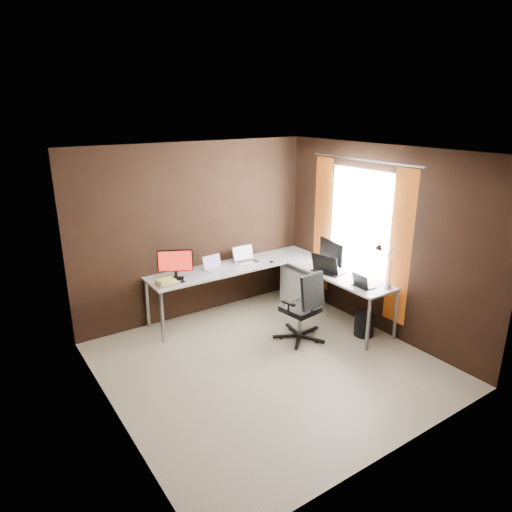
{
  "coord_description": "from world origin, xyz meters",
  "views": [
    {
      "loc": [
        -2.8,
        -3.88,
        2.95
      ],
      "look_at": [
        0.46,
        0.95,
        1.03
      ],
      "focal_mm": 32.0,
      "sensor_mm": 36.0,
      "label": 1
    }
  ],
  "objects_px": {
    "drawer_pedestal": "(301,286)",
    "office_chair": "(302,320)",
    "book_stack": "(166,282)",
    "laptop_silver": "(245,259)",
    "laptop_black_big": "(327,269)",
    "monitor_right": "(331,253)",
    "desk_lamp": "(383,261)",
    "laptop_black_small": "(362,284)",
    "laptop_white": "(214,267)",
    "monitor_left": "(175,263)",
    "wastebasket": "(364,325)"
  },
  "relations": [
    {
      "from": "monitor_left",
      "to": "monitor_right",
      "type": "distance_m",
      "value": 2.17
    },
    {
      "from": "drawer_pedestal",
      "to": "monitor_right",
      "type": "xyz_separation_m",
      "value": [
        0.07,
        -0.56,
        0.67
      ]
    },
    {
      "from": "drawer_pedestal",
      "to": "wastebasket",
      "type": "distance_m",
      "value": 1.28
    },
    {
      "from": "monitor_left",
      "to": "monitor_right",
      "type": "bearing_deg",
      "value": 1.87
    },
    {
      "from": "drawer_pedestal",
      "to": "laptop_black_big",
      "type": "xyz_separation_m",
      "value": [
        -0.05,
        -0.63,
        0.49
      ]
    },
    {
      "from": "monitor_right",
      "to": "laptop_black_small",
      "type": "distance_m",
      "value": 0.75
    },
    {
      "from": "laptop_white",
      "to": "laptop_black_small",
      "type": "relative_size",
      "value": 1.16
    },
    {
      "from": "drawer_pedestal",
      "to": "book_stack",
      "type": "height_order",
      "value": "book_stack"
    },
    {
      "from": "drawer_pedestal",
      "to": "desk_lamp",
      "type": "height_order",
      "value": "desk_lamp"
    },
    {
      "from": "wastebasket",
      "to": "office_chair",
      "type": "bearing_deg",
      "value": 153.33
    },
    {
      "from": "drawer_pedestal",
      "to": "office_chair",
      "type": "bearing_deg",
      "value": -128.39
    },
    {
      "from": "book_stack",
      "to": "desk_lamp",
      "type": "bearing_deg",
      "value": -36.22
    },
    {
      "from": "monitor_left",
      "to": "laptop_white",
      "type": "relative_size",
      "value": 1.36
    },
    {
      "from": "monitor_right",
      "to": "book_stack",
      "type": "relative_size",
      "value": 2.07
    },
    {
      "from": "monitor_left",
      "to": "book_stack",
      "type": "xyz_separation_m",
      "value": [
        -0.2,
        -0.13,
        -0.19
      ]
    },
    {
      "from": "laptop_silver",
      "to": "laptop_black_big",
      "type": "height_order",
      "value": "laptop_black_big"
    },
    {
      "from": "monitor_right",
      "to": "desk_lamp",
      "type": "height_order",
      "value": "desk_lamp"
    },
    {
      "from": "office_chair",
      "to": "book_stack",
      "type": "bearing_deg",
      "value": 134.49
    },
    {
      "from": "laptop_black_big",
      "to": "office_chair",
      "type": "relative_size",
      "value": 0.5
    },
    {
      "from": "laptop_black_big",
      "to": "laptop_silver",
      "type": "bearing_deg",
      "value": 21.51
    },
    {
      "from": "book_stack",
      "to": "office_chair",
      "type": "bearing_deg",
      "value": -37.53
    },
    {
      "from": "monitor_right",
      "to": "laptop_silver",
      "type": "height_order",
      "value": "monitor_right"
    },
    {
      "from": "office_chair",
      "to": "laptop_black_small",
      "type": "bearing_deg",
      "value": -39.02
    },
    {
      "from": "laptop_white",
      "to": "desk_lamp",
      "type": "height_order",
      "value": "desk_lamp"
    },
    {
      "from": "desk_lamp",
      "to": "monitor_left",
      "type": "bearing_deg",
      "value": 121.59
    },
    {
      "from": "drawer_pedestal",
      "to": "laptop_silver",
      "type": "xyz_separation_m",
      "value": [
        -0.75,
        0.41,
        0.48
      ]
    },
    {
      "from": "desk_lamp",
      "to": "laptop_silver",
      "type": "bearing_deg",
      "value": 98.22
    },
    {
      "from": "monitor_right",
      "to": "wastebasket",
      "type": "bearing_deg",
      "value": -171.82
    },
    {
      "from": "wastebasket",
      "to": "monitor_right",
      "type": "bearing_deg",
      "value": 90.08
    },
    {
      "from": "drawer_pedestal",
      "to": "laptop_white",
      "type": "xyz_separation_m",
      "value": [
        -1.3,
        0.37,
        0.47
      ]
    },
    {
      "from": "laptop_silver",
      "to": "office_chair",
      "type": "distance_m",
      "value": 1.39
    },
    {
      "from": "laptop_silver",
      "to": "book_stack",
      "type": "xyz_separation_m",
      "value": [
        -1.35,
        -0.21,
        -0.01
      ]
    },
    {
      "from": "drawer_pedestal",
      "to": "laptop_silver",
      "type": "distance_m",
      "value": 0.99
    },
    {
      "from": "drawer_pedestal",
      "to": "laptop_black_small",
      "type": "relative_size",
      "value": 2.2
    },
    {
      "from": "drawer_pedestal",
      "to": "office_chair",
      "type": "height_order",
      "value": "office_chair"
    },
    {
      "from": "office_chair",
      "to": "wastebasket",
      "type": "relative_size",
      "value": 3.17
    },
    {
      "from": "laptop_black_big",
      "to": "book_stack",
      "type": "height_order",
      "value": "laptop_black_big"
    },
    {
      "from": "laptop_black_big",
      "to": "office_chair",
      "type": "distance_m",
      "value": 0.86
    },
    {
      "from": "monitor_left",
      "to": "desk_lamp",
      "type": "xyz_separation_m",
      "value": [
        2.04,
        -1.77,
        0.13
      ]
    },
    {
      "from": "desk_lamp",
      "to": "book_stack",
      "type": "bearing_deg",
      "value": 126.38
    },
    {
      "from": "laptop_silver",
      "to": "laptop_black_big",
      "type": "xyz_separation_m",
      "value": [
        0.7,
        -1.04,
        0.01
      ]
    },
    {
      "from": "drawer_pedestal",
      "to": "desk_lamp",
      "type": "bearing_deg",
      "value": -84.74
    },
    {
      "from": "book_stack",
      "to": "desk_lamp",
      "type": "relative_size",
      "value": 0.43
    },
    {
      "from": "laptop_black_big",
      "to": "desk_lamp",
      "type": "xyz_separation_m",
      "value": [
        0.18,
        -0.81,
        0.31
      ]
    },
    {
      "from": "laptop_white",
      "to": "laptop_silver",
      "type": "xyz_separation_m",
      "value": [
        0.55,
        0.04,
        0.01
      ]
    },
    {
      "from": "monitor_right",
      "to": "book_stack",
      "type": "xyz_separation_m",
      "value": [
        -2.18,
        0.76,
        -0.21
      ]
    },
    {
      "from": "book_stack",
      "to": "monitor_right",
      "type": "bearing_deg",
      "value": -19.34
    },
    {
      "from": "laptop_black_big",
      "to": "office_chair",
      "type": "height_order",
      "value": "laptop_black_big"
    },
    {
      "from": "book_stack",
      "to": "wastebasket",
      "type": "xyz_separation_m",
      "value": [
        2.18,
        -1.47,
        -0.62
      ]
    },
    {
      "from": "drawer_pedestal",
      "to": "laptop_black_big",
      "type": "bearing_deg",
      "value": -94.75
    }
  ]
}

